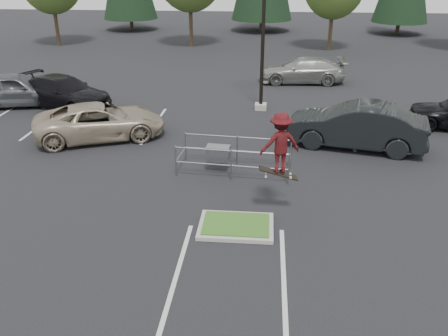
# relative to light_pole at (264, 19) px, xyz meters

# --- Properties ---
(ground) EXTENTS (120.00, 120.00, 0.00)m
(ground) POSITION_rel_light_pole_xyz_m (-0.50, -12.00, -4.56)
(ground) COLOR black
(ground) RESTS_ON ground
(grass_median) EXTENTS (2.20, 1.60, 0.16)m
(grass_median) POSITION_rel_light_pole_xyz_m (-0.50, -12.00, -4.48)
(grass_median) COLOR #A29E97
(grass_median) RESTS_ON ground
(stall_lines) EXTENTS (22.62, 17.60, 0.01)m
(stall_lines) POSITION_rel_light_pole_xyz_m (-1.85, -5.98, -4.56)
(stall_lines) COLOR beige
(stall_lines) RESTS_ON ground
(light_pole) EXTENTS (0.70, 0.60, 10.12)m
(light_pole) POSITION_rel_light_pole_xyz_m (0.00, 0.00, 0.00)
(light_pole) COLOR #A29E97
(light_pole) RESTS_ON ground
(cart_corral) EXTENTS (4.24, 1.83, 1.17)m
(cart_corral) POSITION_rel_light_pole_xyz_m (-1.30, -7.96, -3.82)
(cart_corral) COLOR gray
(cart_corral) RESTS_ON ground
(skateboarder) EXTENTS (1.35, 1.02, 2.10)m
(skateboarder) POSITION_rel_light_pole_xyz_m (0.70, -11.00, -2.21)
(skateboarder) COLOR black
(skateboarder) RESTS_ON ground
(car_l_tan) EXTENTS (6.11, 4.44, 1.54)m
(car_l_tan) POSITION_rel_light_pole_xyz_m (-7.00, -5.00, -3.79)
(car_l_tan) COLOR #9F9079
(car_l_tan) RESTS_ON ground
(car_l_black) EXTENTS (6.08, 4.42, 1.64)m
(car_l_black) POSITION_rel_light_pole_xyz_m (-10.50, -0.50, -3.74)
(car_l_black) COLOR black
(car_l_black) RESTS_ON ground
(car_l_grey) EXTENTS (5.58, 3.20, 1.79)m
(car_l_grey) POSITION_rel_light_pole_xyz_m (-13.05, -0.50, -3.67)
(car_l_grey) COLOR #484B4F
(car_l_grey) RESTS_ON ground
(car_r_charc) EXTENTS (5.98, 3.17, 1.87)m
(car_r_charc) POSITION_rel_light_pole_xyz_m (4.00, -5.00, -3.62)
(car_r_charc) COLOR black
(car_r_charc) RESTS_ON ground
(car_far_silver) EXTENTS (5.42, 2.42, 1.54)m
(car_far_silver) POSITION_rel_light_pole_xyz_m (2.48, 6.00, -3.79)
(car_far_silver) COLOR gray
(car_far_silver) RESTS_ON ground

